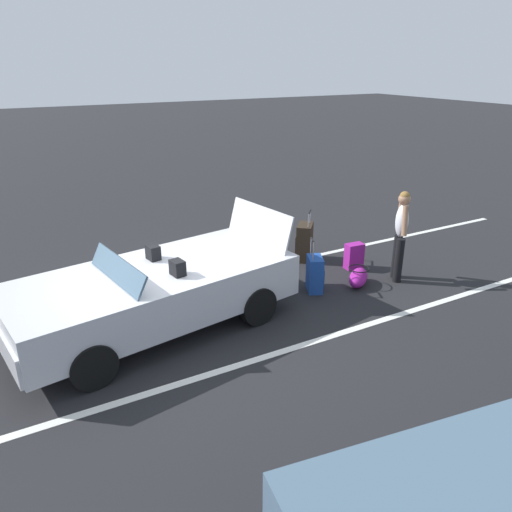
% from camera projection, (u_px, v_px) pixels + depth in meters
% --- Properties ---
extents(ground_plane, '(80.00, 80.00, 0.00)m').
position_uv_depth(ground_plane, '(158.00, 327.00, 7.37)').
color(ground_plane, black).
extents(lot_line_near, '(18.00, 0.12, 0.01)m').
position_uv_depth(lot_line_near, '(135.00, 295.00, 8.38)').
color(lot_line_near, silver).
rests_on(lot_line_near, ground_plane).
extents(lot_line_mid, '(18.00, 0.12, 0.01)m').
position_uv_depth(lot_line_mid, '(194.00, 379.00, 6.18)').
color(lot_line_mid, silver).
rests_on(lot_line_mid, ground_plane).
extents(convertible_car, '(4.36, 2.39, 1.53)m').
position_uv_depth(convertible_car, '(142.00, 296.00, 7.04)').
color(convertible_car, silver).
rests_on(convertible_car, ground_plane).
extents(suitcase_large_black, '(0.53, 0.54, 1.01)m').
position_uv_depth(suitcase_large_black, '(304.00, 242.00, 9.75)').
color(suitcase_large_black, '#2D2319').
rests_on(suitcase_large_black, ground_plane).
extents(suitcase_medium_bright, '(0.39, 0.46, 0.96)m').
position_uv_depth(suitcase_medium_bright, '(315.00, 274.00, 8.45)').
color(suitcase_medium_bright, '#1E479E').
rests_on(suitcase_medium_bright, ground_plane).
extents(suitcase_small_carryon, '(0.35, 0.24, 0.50)m').
position_uv_depth(suitcase_small_carryon, '(354.00, 256.00, 9.38)').
color(suitcase_small_carryon, '#991E8C').
rests_on(suitcase_small_carryon, ground_plane).
extents(duffel_bag, '(0.69, 0.64, 0.34)m').
position_uv_depth(duffel_bag, '(358.00, 277.00, 8.69)').
color(duffel_bag, '#991E8C').
rests_on(duffel_bag, ground_plane).
extents(traveler_person, '(0.40, 0.55, 1.65)m').
position_uv_depth(traveler_person, '(401.00, 231.00, 8.65)').
color(traveler_person, black).
rests_on(traveler_person, ground_plane).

